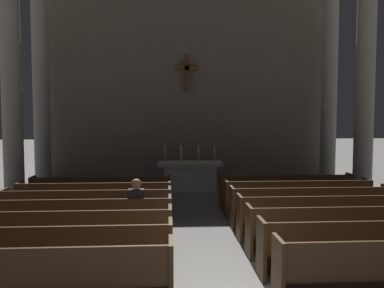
% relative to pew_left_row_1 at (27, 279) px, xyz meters
% --- Properties ---
extents(pew_left_row_1, '(3.74, 0.50, 0.95)m').
position_rel_pew_left_row_1_xyz_m(pew_left_row_1, '(0.00, 0.00, 0.00)').
color(pew_left_row_1, '#422B19').
rests_on(pew_left_row_1, ground).
extents(pew_left_row_2, '(3.74, 0.50, 0.95)m').
position_rel_pew_left_row_1_xyz_m(pew_left_row_2, '(0.00, 0.95, 0.00)').
color(pew_left_row_2, '#422B19').
rests_on(pew_left_row_2, ground).
extents(pew_left_row_3, '(3.74, 0.50, 0.95)m').
position_rel_pew_left_row_1_xyz_m(pew_left_row_3, '(0.00, 1.90, 0.00)').
color(pew_left_row_3, '#422B19').
rests_on(pew_left_row_3, ground).
extents(pew_left_row_4, '(3.74, 0.50, 0.95)m').
position_rel_pew_left_row_1_xyz_m(pew_left_row_4, '(0.00, 2.85, 0.00)').
color(pew_left_row_4, '#422B19').
rests_on(pew_left_row_4, ground).
extents(pew_left_row_5, '(3.74, 0.50, 0.95)m').
position_rel_pew_left_row_1_xyz_m(pew_left_row_5, '(0.00, 3.80, 0.00)').
color(pew_left_row_5, '#422B19').
rests_on(pew_left_row_5, ground).
extents(pew_left_row_6, '(3.74, 0.50, 0.95)m').
position_rel_pew_left_row_1_xyz_m(pew_left_row_6, '(0.00, 4.75, 0.00)').
color(pew_left_row_6, '#422B19').
rests_on(pew_left_row_6, ground).
extents(pew_left_row_7, '(3.74, 0.50, 0.95)m').
position_rel_pew_left_row_1_xyz_m(pew_left_row_7, '(0.00, 5.70, 0.00)').
color(pew_left_row_7, '#422B19').
rests_on(pew_left_row_7, ground).
extents(pew_right_row_2, '(3.74, 0.50, 0.95)m').
position_rel_pew_left_row_1_xyz_m(pew_right_row_2, '(5.11, 0.95, 0.00)').
color(pew_right_row_2, '#422B19').
rests_on(pew_right_row_2, ground).
extents(pew_right_row_3, '(3.74, 0.50, 0.95)m').
position_rel_pew_left_row_1_xyz_m(pew_right_row_3, '(5.11, 1.90, 0.00)').
color(pew_right_row_3, '#422B19').
rests_on(pew_right_row_3, ground).
extents(pew_right_row_4, '(3.74, 0.50, 0.95)m').
position_rel_pew_left_row_1_xyz_m(pew_right_row_4, '(5.11, 2.85, 0.00)').
color(pew_right_row_4, '#422B19').
rests_on(pew_right_row_4, ground).
extents(pew_right_row_5, '(3.74, 0.50, 0.95)m').
position_rel_pew_left_row_1_xyz_m(pew_right_row_5, '(5.11, 3.80, 0.00)').
color(pew_right_row_5, '#422B19').
rests_on(pew_right_row_5, ground).
extents(pew_right_row_6, '(3.74, 0.50, 0.95)m').
position_rel_pew_left_row_1_xyz_m(pew_right_row_6, '(5.11, 4.75, 0.00)').
color(pew_right_row_6, '#422B19').
rests_on(pew_right_row_6, ground).
extents(pew_right_row_7, '(3.74, 0.50, 0.95)m').
position_rel_pew_left_row_1_xyz_m(pew_right_row_7, '(5.11, 5.70, 0.00)').
color(pew_right_row_7, '#422B19').
rests_on(pew_right_row_7, ground).
extents(column_left_third, '(0.85, 0.85, 7.21)m').
position_rel_pew_left_row_1_xyz_m(column_left_third, '(-2.70, 6.73, 3.04)').
color(column_left_third, '#9E998E').
rests_on(column_left_third, ground).
extents(column_right_third, '(0.85, 0.85, 7.21)m').
position_rel_pew_left_row_1_xyz_m(column_right_third, '(7.82, 6.73, 3.04)').
color(column_right_third, '#9E998E').
rests_on(column_right_third, ground).
extents(column_left_fourth, '(0.85, 0.85, 7.21)m').
position_rel_pew_left_row_1_xyz_m(column_left_fourth, '(-2.70, 9.40, 3.04)').
color(column_left_fourth, '#9E998E').
rests_on(column_left_fourth, ground).
extents(column_right_fourth, '(0.85, 0.85, 7.21)m').
position_rel_pew_left_row_1_xyz_m(column_right_fourth, '(7.82, 9.40, 3.04)').
color(column_right_fourth, '#9E998E').
rests_on(column_right_fourth, ground).
extents(altar, '(2.20, 0.90, 1.01)m').
position_rel_pew_left_row_1_xyz_m(altar, '(2.56, 8.41, 0.06)').
color(altar, '#BCB7AD').
rests_on(altar, ground).
extents(candlestick_outer_left, '(0.16, 0.16, 0.57)m').
position_rel_pew_left_row_1_xyz_m(candlestick_outer_left, '(1.71, 8.41, 0.71)').
color(candlestick_outer_left, '#B79338').
rests_on(candlestick_outer_left, altar).
extents(candlestick_inner_left, '(0.16, 0.16, 0.57)m').
position_rel_pew_left_row_1_xyz_m(candlestick_inner_left, '(2.26, 8.41, 0.71)').
color(candlestick_inner_left, '#B79338').
rests_on(candlestick_inner_left, altar).
extents(candlestick_inner_right, '(0.16, 0.16, 0.57)m').
position_rel_pew_left_row_1_xyz_m(candlestick_inner_right, '(2.86, 8.41, 0.71)').
color(candlestick_inner_right, '#B79338').
rests_on(candlestick_inner_right, altar).
extents(candlestick_outer_right, '(0.16, 0.16, 0.57)m').
position_rel_pew_left_row_1_xyz_m(candlestick_outer_right, '(3.41, 8.41, 0.71)').
color(candlestick_outer_right, '#B79338').
rests_on(candlestick_outer_right, altar).
extents(apse_with_cross, '(11.43, 0.42, 7.72)m').
position_rel_pew_left_row_1_xyz_m(apse_with_cross, '(2.56, 10.74, 3.38)').
color(apse_with_cross, '#706656').
rests_on(apse_with_cross, ground).
extents(lone_worshipper, '(0.32, 0.43, 1.32)m').
position_rel_pew_left_row_1_xyz_m(lone_worshipper, '(1.17, 2.89, 0.22)').
color(lone_worshipper, '#26262B').
rests_on(lone_worshipper, ground).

